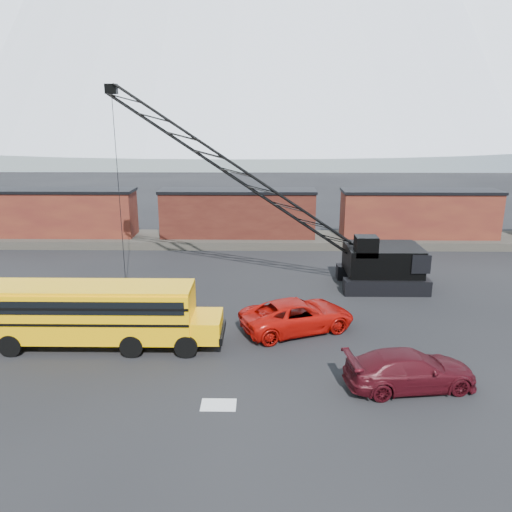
{
  "coord_description": "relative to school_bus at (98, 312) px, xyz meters",
  "views": [
    {
      "loc": [
        2.25,
        -21.46,
        11.12
      ],
      "look_at": [
        1.83,
        7.26,
        3.0
      ],
      "focal_mm": 35.0,
      "sensor_mm": 36.0,
      "label": 1
    }
  ],
  "objects": [
    {
      "name": "ground",
      "position": [
        5.84,
        -1.23,
        -1.79
      ],
      "size": [
        160.0,
        160.0,
        0.0
      ],
      "primitive_type": "plane",
      "color": "black",
      "rests_on": "ground"
    },
    {
      "name": "boxcar_west_near",
      "position": [
        -10.16,
        20.77,
        0.97
      ],
      "size": [
        13.7,
        3.1,
        4.17
      ],
      "color": "#491714",
      "rests_on": "gravel_berm"
    },
    {
      "name": "crawler_crane",
      "position": [
        7.78,
        9.25,
        4.97
      ],
      "size": [
        20.43,
        4.2,
        13.16
      ],
      "color": "black",
      "rests_on": "ground"
    },
    {
      "name": "boxcar_mid",
      "position": [
        5.84,
        20.77,
        0.97
      ],
      "size": [
        13.7,
        3.1,
        4.17
      ],
      "color": "#4A1D15",
      "rests_on": "gravel_berm"
    },
    {
      "name": "school_bus",
      "position": [
        0.0,
        0.0,
        0.0
      ],
      "size": [
        11.65,
        2.65,
        3.19
      ],
      "color": "#F6AC05",
      "rests_on": "ground"
    },
    {
      "name": "snow_patch",
      "position": [
        6.34,
        -5.23,
        -1.78
      ],
      "size": [
        1.4,
        0.9,
        0.02
      ],
      "primitive_type": "cube",
      "color": "silver",
      "rests_on": "ground"
    },
    {
      "name": "maroon_suv",
      "position": [
        14.31,
        -3.72,
        -0.99
      ],
      "size": [
        5.81,
        3.01,
        1.61
      ],
      "primitive_type": "imported",
      "rotation": [
        0.0,
        0.0,
        1.71
      ],
      "color": "#400B12",
      "rests_on": "ground"
    },
    {
      "name": "gravel_berm",
      "position": [
        5.84,
        20.77,
        -1.44
      ],
      "size": [
        120.0,
        5.0,
        0.7
      ],
      "primitive_type": "cube",
      "color": "#454038",
      "rests_on": "ground"
    },
    {
      "name": "red_pickup",
      "position": [
        9.95,
        2.04,
        -0.94
      ],
      "size": [
        6.72,
        4.91,
        1.7
      ],
      "primitive_type": "imported",
      "rotation": [
        0.0,
        0.0,
        1.96
      ],
      "color": "#B20E08",
      "rests_on": "ground"
    },
    {
      "name": "boxcar_east_near",
      "position": [
        21.84,
        20.77,
        0.97
      ],
      "size": [
        13.7,
        3.1,
        4.17
      ],
      "color": "#491714",
      "rests_on": "gravel_berm"
    }
  ]
}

